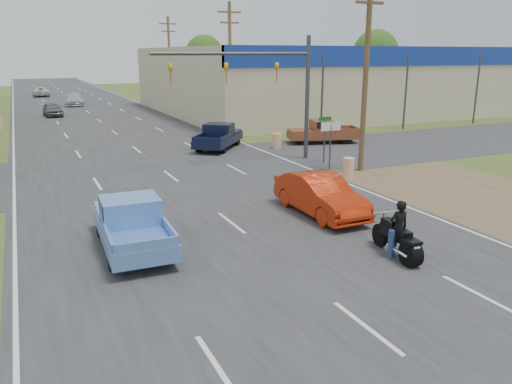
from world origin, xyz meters
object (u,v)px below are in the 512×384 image
brown_pickup (321,131)px  distant_car_silver (74,99)px  rider (398,231)px  blue_pickup (131,222)px  distant_car_white (41,92)px  motorcycle (399,241)px  distant_car_grey (53,109)px  navy_pickup (219,136)px  red_convertible (320,195)px

brown_pickup → distant_car_silver: bearing=37.5°
rider → blue_pickup: bearing=-24.5°
brown_pickup → distant_car_white: brown_pickup is taller
motorcycle → rider: (0.01, 0.07, 0.31)m
brown_pickup → distant_car_grey: (-15.78, 24.42, -0.13)m
rider → navy_pickup: 19.36m
red_convertible → blue_pickup: (-7.25, -0.31, 0.06)m
blue_pickup → motorcycle: bearing=-29.2°
rider → brown_pickup: (8.83, 18.17, -0.05)m
rider → motorcycle: bearing=90.0°
blue_pickup → distant_car_grey: bearing=92.1°
blue_pickup → navy_pickup: blue_pickup is taller
red_convertible → rider: 4.60m
motorcycle → rider: bearing=90.0°
brown_pickup → red_convertible: bearing=164.7°
motorcycle → distant_car_grey: bearing=105.9°
navy_pickup → distant_car_white: bearing=139.6°
red_convertible → motorcycle: red_convertible is taller
navy_pickup → brown_pickup: 7.24m
motorcycle → distant_car_white: distant_car_white is taller
brown_pickup → distant_car_white: size_ratio=1.08×
distant_car_grey → red_convertible: bearing=-82.9°
blue_pickup → distant_car_grey: (0.16, 38.29, -0.16)m
blue_pickup → distant_car_silver: 48.65m
distant_car_grey → distant_car_silver: 10.71m
blue_pickup → distant_car_white: size_ratio=1.07×
distant_car_silver → rider: bearing=-79.4°
brown_pickup → distant_car_grey: size_ratio=1.29×
motorcycle → distant_car_silver: size_ratio=0.48×
motorcycle → brown_pickup: size_ratio=0.47×
red_convertible → brown_pickup: (8.69, 13.57, 0.03)m
blue_pickup → navy_pickup: 17.38m
navy_pickup → distant_car_white: 50.20m
motorcycle → navy_pickup: navy_pickup is taller
blue_pickup → distant_car_white: (0.28, 64.47, -0.18)m
brown_pickup → distant_car_white: 52.97m
blue_pickup → navy_pickup: (8.79, 15.00, -0.01)m
rider → navy_pickup: size_ratio=0.34×
red_convertible → brown_pickup: size_ratio=0.91×
rider → distant_car_silver: rider is taller
distant_car_grey → distant_car_silver: (3.10, 10.25, 0.05)m
blue_pickup → distant_car_silver: size_ratio=1.01×
rider → navy_pickup: rider is taller
brown_pickup → distant_car_silver: brown_pickup is taller
rider → distant_car_grey: size_ratio=0.43×
red_convertible → blue_pickup: bearing=-178.0°
distant_car_silver → brown_pickup: bearing=-63.5°
motorcycle → distant_car_grey: 43.22m
navy_pickup → brown_pickup: navy_pickup is taller
distant_car_grey → rider: bearing=-84.2°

